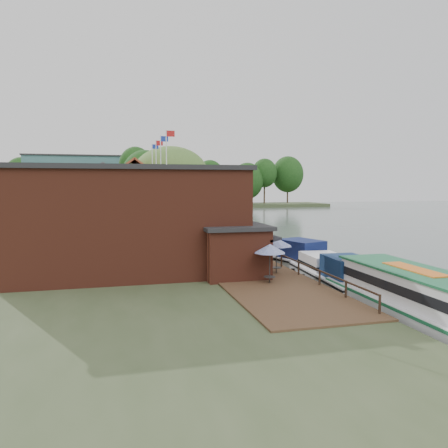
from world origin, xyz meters
TOP-DOWN VIEW (x-y plane):
  - ground at (0.00, 0.00)m, footprint 260.00×260.00m
  - land_bank at (-30.00, 35.00)m, footprint 50.00×140.00m
  - quay_deck at (-8.00, 10.00)m, footprint 6.00×50.00m
  - quay_rail at (-5.30, 10.50)m, footprint 0.20×49.00m
  - pub at (-14.00, -1.00)m, footprint 20.00×11.00m
  - hotel_block at (-22.00, 70.00)m, footprint 25.40×12.40m
  - cottage_a at (-15.00, 14.00)m, footprint 8.60×7.60m
  - cottage_b at (-18.00, 24.00)m, footprint 9.60×8.60m
  - cottage_c at (-14.00, 33.00)m, footprint 7.60×7.60m
  - willow at (-10.50, 19.00)m, footprint 8.60×8.60m
  - umbrella_0 at (-7.98, -6.73)m, footprint 1.95×1.95m
  - umbrella_1 at (-6.51, -4.06)m, footprint 2.14×2.14m
  - umbrella_2 at (-8.13, -0.51)m, footprint 2.33×2.33m
  - umbrella_3 at (-7.45, 2.25)m, footprint 2.24×2.24m
  - umbrella_4 at (-7.87, 4.29)m, footprint 2.33×2.33m
  - umbrella_5 at (-6.86, 7.10)m, footprint 2.15×2.15m
  - umbrella_6 at (-6.60, 11.03)m, footprint 2.45×2.45m
  - cruiser_0 at (-2.86, -5.11)m, footprint 4.06×10.60m
  - cruiser_1 at (-3.25, 2.51)m, footprint 6.79×11.34m
  - cruiser_2 at (-3.71, 25.64)m, footprint 5.47×10.30m
  - tour_boat at (-2.64, -13.57)m, footprint 3.91×13.36m
  - swan at (-2.23, -13.42)m, footprint 0.44×0.44m
  - bank_tree_0 at (-11.74, 41.33)m, footprint 7.64×7.64m
  - bank_tree_1 at (-12.69, 51.47)m, footprint 6.06×6.06m
  - bank_tree_2 at (-12.89, 59.26)m, footprint 7.13×7.13m
  - bank_tree_3 at (-13.95, 79.18)m, footprint 7.05×7.05m
  - bank_tree_4 at (-18.83, 87.13)m, footprint 6.66×6.66m
  - bank_tree_5 at (-12.12, 94.18)m, footprint 7.11×7.11m

SIDE VIEW (x-z plane):
  - ground at x=0.00m, z-range 0.00..0.00m
  - swan at x=-2.23m, z-range 0.00..0.44m
  - land_bank at x=-30.00m, z-range 0.00..1.00m
  - quay_deck at x=-8.00m, z-range 1.00..1.10m
  - cruiser_2 at x=-3.71m, z-range 0.00..2.38m
  - cruiser_0 at x=-2.86m, z-range 0.00..2.54m
  - cruiser_1 at x=-3.25m, z-range 0.00..2.65m
  - tour_boat at x=-2.64m, z-range 0.00..2.90m
  - quay_rail at x=-5.30m, z-range 1.00..2.00m
  - umbrella_0 at x=-7.98m, z-range 1.10..3.48m
  - umbrella_1 at x=-6.51m, z-range 1.10..3.48m
  - umbrella_2 at x=-8.13m, z-range 1.10..3.48m
  - umbrella_3 at x=-7.45m, z-range 1.10..3.48m
  - umbrella_4 at x=-7.87m, z-range 1.10..3.48m
  - umbrella_5 at x=-6.86m, z-range 1.10..3.48m
  - umbrella_6 at x=-6.60m, z-range 1.10..3.48m
  - pub at x=-14.00m, z-range 1.00..8.30m
  - cottage_a at x=-15.00m, z-range 1.00..9.50m
  - cottage_b at x=-18.00m, z-range 1.00..9.50m
  - cottage_c at x=-14.00m, z-range 1.00..9.50m
  - willow at x=-10.50m, z-range 1.00..11.43m
  - bank_tree_2 at x=-12.89m, z-range 1.00..12.59m
  - bank_tree_0 at x=-11.74m, z-range 1.00..12.67m
  - hotel_block at x=-22.00m, z-range 1.00..13.30m
  - bank_tree_5 at x=-12.12m, z-range 1.00..13.88m
  - bank_tree_4 at x=-18.83m, z-range 1.00..14.04m
  - bank_tree_1 at x=-12.69m, z-range 1.00..14.04m
  - bank_tree_3 at x=-13.95m, z-range 1.00..14.07m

